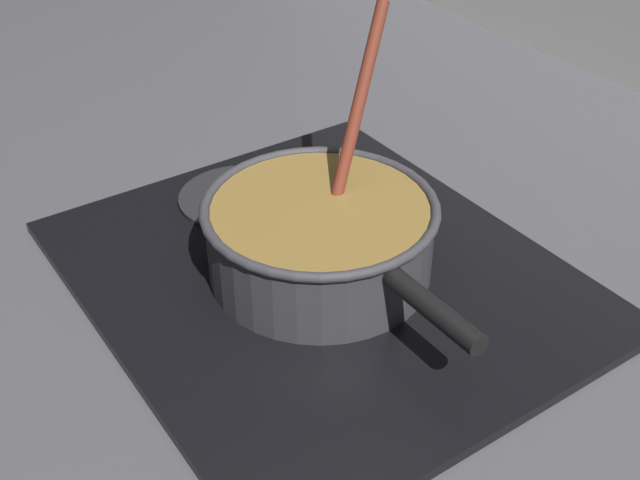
{
  "coord_description": "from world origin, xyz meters",
  "views": [
    {
      "loc": [
        0.56,
        -0.33,
        0.56
      ],
      "look_at": [
        -0.04,
        0.08,
        0.05
      ],
      "focal_mm": 45.57,
      "sensor_mm": 36.0,
      "label": 1
    }
  ],
  "objects": [
    {
      "name": "ground",
      "position": [
        0.0,
        0.0,
        -0.02
      ],
      "size": [
        2.4,
        1.6,
        0.04
      ],
      "primitive_type": "cube",
      "color": "#4C4C51"
    },
    {
      "name": "spare_burner",
      "position": [
        -0.22,
        0.08,
        0.01
      ],
      "size": [
        0.15,
        0.15,
        0.01
      ],
      "primitive_type": "cylinder",
      "color": "#262628",
      "rests_on": "hob_plate"
    },
    {
      "name": "burner_ring",
      "position": [
        -0.04,
        0.08,
        0.02
      ],
      "size": [
        0.18,
        0.18,
        0.01
      ],
      "primitive_type": "torus",
      "color": "#592D0C",
      "rests_on": "hob_plate"
    },
    {
      "name": "hob_plate",
      "position": [
        -0.04,
        0.08,
        0.01
      ],
      "size": [
        0.56,
        0.48,
        0.01
      ],
      "primitive_type": "cube",
      "color": "black",
      "rests_on": "ground"
    },
    {
      "name": "cooking_pan",
      "position": [
        -0.04,
        0.08,
        0.06
      ],
      "size": [
        0.37,
        0.26,
        0.27
      ],
      "color": "#38383D",
      "rests_on": "hob_plate"
    }
  ]
}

